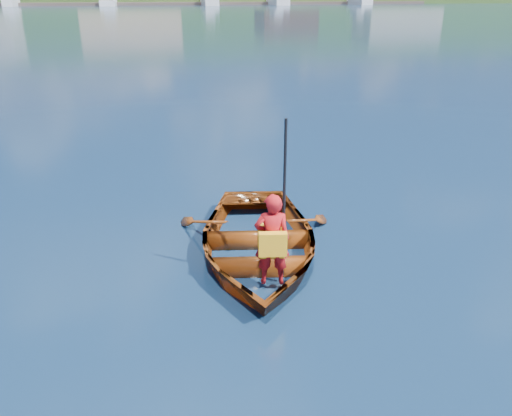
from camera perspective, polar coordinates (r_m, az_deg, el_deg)
name	(u,v)px	position (r m, az deg, el deg)	size (l,w,h in m)	color
ground	(219,243)	(7.54, -4.21, -3.98)	(600.00, 600.00, 0.00)	#0D2741
rowboat	(257,242)	(7.09, 0.09, -3.86)	(3.03, 3.85, 0.72)	brown
child_paddler	(272,239)	(6.08, 1.87, -3.61)	(0.48, 0.38, 2.06)	red
dock	(168,4)	(154.82, -10.08, 22.00)	(160.04, 9.57, 0.80)	#4F423A
marina_yachts	(104,0)	(150.36, -16.93, 21.75)	(146.16, 13.93, 4.41)	white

